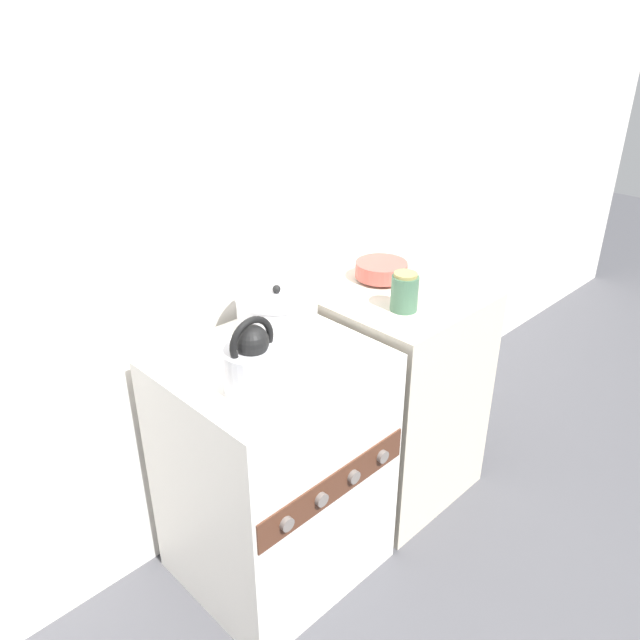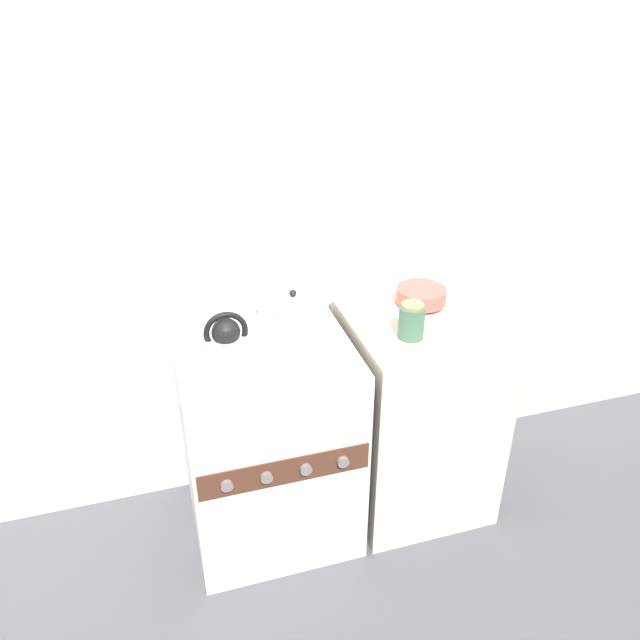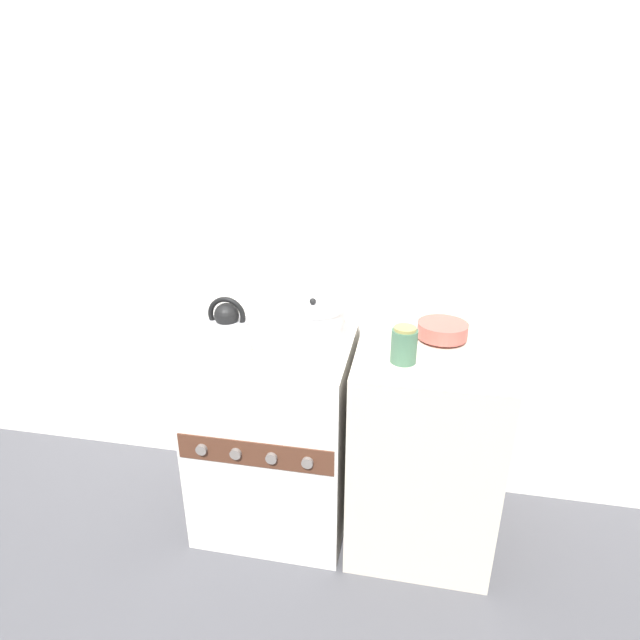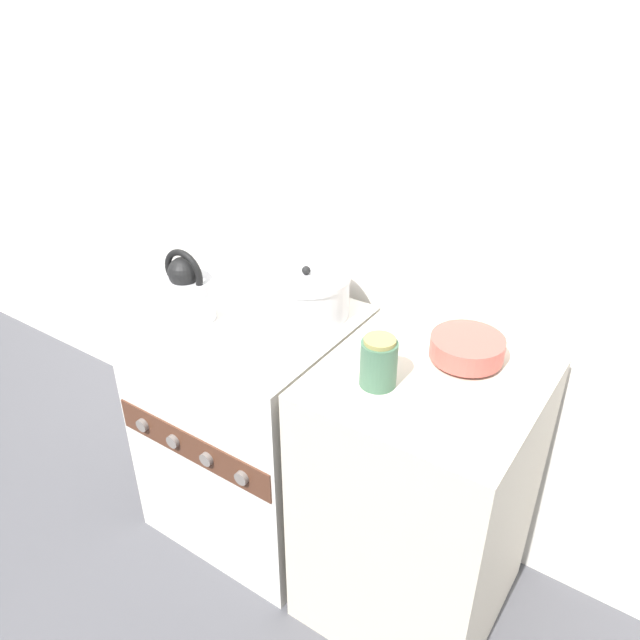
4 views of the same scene
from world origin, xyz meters
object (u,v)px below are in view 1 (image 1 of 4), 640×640
stove (275,468)px  cooking_pot (277,311)px  kettle (254,363)px  enamel_bowl (381,270)px  storage_jar (405,292)px

stove → cooking_pot: 0.54m
kettle → cooking_pot: (0.29, 0.23, -0.02)m
enamel_bowl → storage_jar: storage_jar is taller
stove → kettle: bearing=-144.3°
kettle → cooking_pot: bearing=38.6°
stove → enamel_bowl: 0.86m
stove → storage_jar: (0.54, -0.10, 0.53)m
enamel_bowl → storage_jar: bearing=-122.7°
cooking_pot → kettle: bearing=-141.4°
kettle → storage_jar: size_ratio=1.66×
stove → cooking_pot: (0.15, 0.13, 0.51)m
cooking_pot → enamel_bowl: cooking_pot is taller
kettle → cooking_pot: 0.37m
kettle → cooking_pot: size_ratio=0.83×
stove → storage_jar: 0.76m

